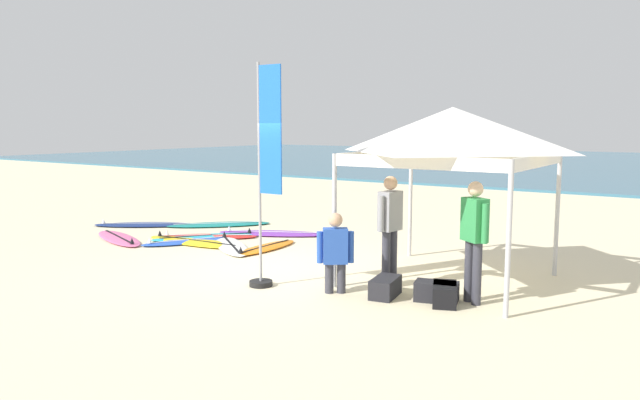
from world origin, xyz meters
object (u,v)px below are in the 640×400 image
at_px(surfboard_white, 231,246).
at_px(person_green, 474,233).
at_px(canopy_tent, 452,131).
at_px(banner_flag, 265,185).
at_px(surfboard_teal, 219,224).
at_px(person_blue, 335,249).
at_px(surfboard_yellow, 195,242).
at_px(surfboard_pink, 119,238).
at_px(surfboard_cyan, 207,237).
at_px(gear_bag_on_sand, 445,294).
at_px(person_grey, 390,223).
at_px(gear_bag_by_pole, 385,287).
at_px(surfboard_navy, 145,224).
at_px(surfboard_blue, 187,241).
at_px(surfboard_orange, 265,248).
at_px(surfboard_purple, 273,233).
at_px(gear_bag_near_tent, 436,291).
at_px(surfboard_red, 207,236).

bearing_deg(surfboard_white, person_green, -9.84).
bearing_deg(canopy_tent, banner_flag, -138.58).
height_order(surfboard_teal, surfboard_white, same).
bearing_deg(person_blue, surfboard_yellow, 161.76).
distance_m(surfboard_pink, surfboard_cyan, 1.89).
distance_m(canopy_tent, gear_bag_on_sand, 2.58).
relative_size(person_grey, gear_bag_by_pole, 2.85).
bearing_deg(person_blue, surfboard_cyan, 156.60).
relative_size(surfboard_cyan, person_grey, 1.33).
height_order(surfboard_navy, surfboard_cyan, same).
distance_m(surfboard_navy, banner_flag, 6.78).
distance_m(surfboard_blue, surfboard_yellow, 0.18).
xyz_separation_m(surfboard_teal, person_grey, (6.10, -2.62, 0.95)).
relative_size(surfboard_blue, surfboard_white, 0.97).
bearing_deg(canopy_tent, surfboard_pink, -173.91).
distance_m(surfboard_navy, gear_bag_on_sand, 8.86).
relative_size(surfboard_blue, surfboard_yellow, 0.77).
distance_m(surfboard_orange, banner_flag, 3.19).
relative_size(surfboard_purple, banner_flag, 0.76).
height_order(surfboard_yellow, gear_bag_near_tent, gear_bag_near_tent).
xyz_separation_m(surfboard_orange, surfboard_navy, (-4.25, 0.52, -0.00)).
height_order(surfboard_navy, surfboard_yellow, same).
xyz_separation_m(surfboard_white, gear_bag_near_tent, (4.95, -1.14, 0.10)).
bearing_deg(canopy_tent, surfboard_teal, 165.13).
relative_size(person_grey, gear_bag_near_tent, 2.85).
distance_m(surfboard_cyan, surfboard_red, 0.04).
bearing_deg(person_grey, surfboard_blue, 172.73).
xyz_separation_m(person_green, gear_bag_near_tent, (-0.45, -0.21, -0.85)).
bearing_deg(surfboard_teal, banner_flag, -39.10).
relative_size(person_blue, gear_bag_near_tent, 2.00).
bearing_deg(surfboard_purple, gear_bag_near_tent, -28.01).
relative_size(surfboard_white, banner_flag, 0.59).
bearing_deg(surfboard_purple, person_blue, -40.50).
bearing_deg(surfboard_pink, banner_flag, -12.72).
bearing_deg(banner_flag, surfboard_yellow, 152.25).
bearing_deg(surfboard_red, gear_bag_near_tent, -14.72).
bearing_deg(surfboard_blue, surfboard_orange, 12.87).
xyz_separation_m(surfboard_yellow, person_green, (6.30, -0.81, 0.95)).
distance_m(surfboard_cyan, gear_bag_on_sand, 6.42).
bearing_deg(surfboard_red, gear_bag_on_sand, -14.90).
relative_size(surfboard_yellow, person_grey, 1.49).
bearing_deg(surfboard_white, surfboard_yellow, -172.20).
bearing_deg(surfboard_yellow, surfboard_purple, 67.10).
height_order(surfboard_cyan, gear_bag_on_sand, gear_bag_on_sand).
height_order(surfboard_pink, gear_bag_near_tent, gear_bag_near_tent).
height_order(canopy_tent, gear_bag_near_tent, canopy_tent).
bearing_deg(gear_bag_by_pole, surfboard_pink, 175.15).
bearing_deg(gear_bag_by_pole, surfboard_navy, 164.97).
distance_m(surfboard_pink, surfboard_navy, 1.80).
height_order(surfboard_orange, surfboard_navy, same).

